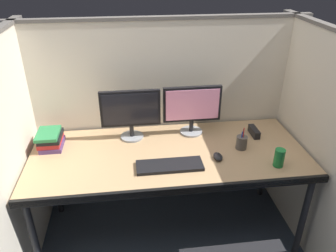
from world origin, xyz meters
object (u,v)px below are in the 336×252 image
(computer_mouse, at_px, (218,157))
(soda_can, at_px, (279,158))
(keyboard_main, at_px, (170,166))
(book_stack, at_px, (51,139))
(red_stapler, at_px, (254,132))
(desk, at_px, (169,159))
(monitor_right, at_px, (192,107))
(monitor_left, at_px, (131,111))
(pen_cup, at_px, (242,142))

(computer_mouse, bearing_deg, soda_can, -19.23)
(keyboard_main, bearing_deg, soda_can, -6.03)
(keyboard_main, relative_size, book_stack, 1.94)
(keyboard_main, bearing_deg, red_stapler, 25.88)
(red_stapler, relative_size, soda_can, 1.23)
(desk, distance_m, monitor_right, 0.43)
(book_stack, bearing_deg, monitor_left, 5.72)
(desk, relative_size, pen_cup, 11.53)
(computer_mouse, height_order, soda_can, soda_can)
(desk, height_order, pen_cup, pen_cup)
(computer_mouse, xyz_separation_m, soda_can, (0.37, -0.13, 0.04))
(desk, bearing_deg, monitor_left, 134.54)
(desk, relative_size, monitor_left, 4.42)
(pen_cup, bearing_deg, computer_mouse, -151.43)
(monitor_left, bearing_deg, monitor_right, 2.33)
(pen_cup, bearing_deg, keyboard_main, -163.13)
(computer_mouse, xyz_separation_m, pen_cup, (0.20, 0.11, 0.03))
(monitor_right, xyz_separation_m, book_stack, (-1.02, -0.08, -0.16))
(keyboard_main, bearing_deg, monitor_right, 62.57)
(keyboard_main, relative_size, pen_cup, 2.61)
(desk, xyz_separation_m, computer_mouse, (0.32, -0.11, 0.07))
(computer_mouse, distance_m, book_stack, 1.17)
(monitor_left, xyz_separation_m, keyboard_main, (0.23, -0.41, -0.20))
(book_stack, distance_m, pen_cup, 1.34)
(monitor_left, bearing_deg, desk, -45.46)
(monitor_right, xyz_separation_m, computer_mouse, (0.11, -0.38, -0.20))
(desk, bearing_deg, book_stack, 166.69)
(desk, xyz_separation_m, soda_can, (0.68, -0.24, 0.11))
(computer_mouse, relative_size, book_stack, 0.43)
(computer_mouse, bearing_deg, book_stack, 165.10)
(desk, distance_m, keyboard_main, 0.17)
(desk, xyz_separation_m, red_stapler, (0.67, 0.17, 0.08))
(red_stapler, bearing_deg, keyboard_main, -154.12)
(monitor_right, bearing_deg, book_stack, -175.78)
(desk, bearing_deg, monitor_right, 52.65)
(desk, height_order, red_stapler, red_stapler)
(computer_mouse, bearing_deg, monitor_right, 106.21)
(monitor_left, distance_m, computer_mouse, 0.70)
(monitor_right, distance_m, book_stack, 1.04)
(monitor_right, bearing_deg, monitor_left, -177.67)
(keyboard_main, xyz_separation_m, pen_cup, (0.53, 0.16, 0.04))
(computer_mouse, bearing_deg, desk, 161.08)
(soda_can, distance_m, book_stack, 1.56)
(keyboard_main, bearing_deg, pen_cup, 16.87)
(monitor_left, distance_m, monitor_right, 0.45)
(soda_can, relative_size, book_stack, 0.55)
(red_stapler, height_order, book_stack, book_stack)
(computer_mouse, relative_size, red_stapler, 0.64)
(red_stapler, xyz_separation_m, book_stack, (-1.49, 0.02, 0.03))
(computer_mouse, xyz_separation_m, book_stack, (-1.13, 0.30, 0.04))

